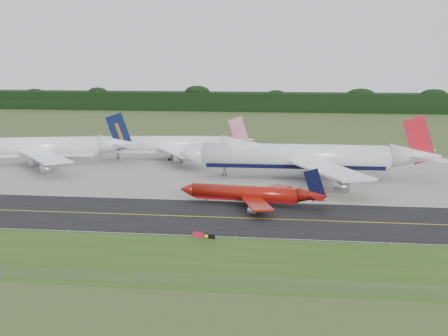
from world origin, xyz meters
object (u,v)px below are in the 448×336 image
jet_ba_747 (304,157)px  jet_star_tail (171,145)px  taxiway_sign (204,236)px  jet_red_737 (253,194)px  jet_navy_gold (37,148)px

jet_ba_747 → jet_star_tail: size_ratio=1.33×
jet_star_tail → taxiway_sign: jet_star_tail is taller
jet_red_737 → taxiway_sign: jet_red_737 is taller
jet_navy_gold → jet_ba_747: bearing=-8.0°
jet_ba_747 → jet_star_tail: 55.59m
jet_navy_gold → jet_star_tail: jet_navy_gold is taller
jet_navy_gold → taxiway_sign: bearing=-48.7°
jet_star_tail → jet_ba_747: bearing=-31.6°
jet_navy_gold → taxiway_sign: (70.92, -80.78, -4.59)m
jet_ba_747 → jet_navy_gold: jet_ba_747 is taller
jet_red_737 → jet_star_tail: (-34.81, 65.00, 2.40)m
jet_red_737 → jet_navy_gold: 92.05m
jet_red_737 → jet_navy_gold: bearing=148.1°
jet_navy_gold → jet_red_737: bearing=-31.9°
jet_star_tail → jet_navy_gold: bearing=-159.2°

